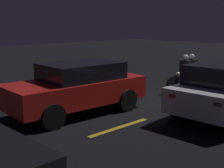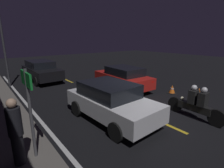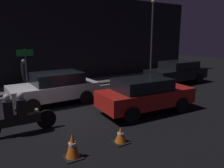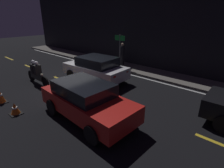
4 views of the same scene
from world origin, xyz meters
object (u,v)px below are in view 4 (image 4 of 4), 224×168
(traffic_cone_mid, at_px, (15,109))
(pedestrian, at_px, (122,54))
(traffic_cone_near, at_px, (0,96))
(taxi_red, at_px, (86,100))
(motorcycle, at_px, (37,73))
(sedan_white, at_px, (96,68))
(shop_sign, at_px, (120,44))

(traffic_cone_mid, xyz_separation_m, pedestrian, (-1.21, 8.47, 0.77))
(traffic_cone_near, bearing_deg, taxi_red, 24.84)
(traffic_cone_near, distance_m, pedestrian, 8.56)
(motorcycle, height_order, traffic_cone_near, motorcycle)
(sedan_white, bearing_deg, motorcycle, 49.77)
(taxi_red, relative_size, motorcycle, 1.70)
(sedan_white, distance_m, motorcycle, 3.43)
(traffic_cone_mid, bearing_deg, motorcycle, 138.74)
(taxi_red, height_order, shop_sign, shop_sign)
(traffic_cone_near, height_order, traffic_cone_mid, traffic_cone_near)
(pedestrian, bearing_deg, taxi_red, -61.55)
(traffic_cone_near, xyz_separation_m, shop_sign, (0.40, 8.13, 1.46))
(taxi_red, bearing_deg, motorcycle, 177.19)
(sedan_white, xyz_separation_m, taxi_red, (2.89, -3.18, -0.01))
(sedan_white, relative_size, motorcycle, 1.69)
(shop_sign, bearing_deg, motorcycle, -103.66)
(taxi_red, height_order, traffic_cone_mid, taxi_red)
(traffic_cone_near, distance_m, traffic_cone_mid, 1.56)
(traffic_cone_near, height_order, shop_sign, shop_sign)
(pedestrian, height_order, shop_sign, shop_sign)
(pedestrian, bearing_deg, sedan_white, -78.21)
(sedan_white, xyz_separation_m, motorcycle, (-2.10, -2.72, -0.14))
(sedan_white, relative_size, traffic_cone_near, 5.93)
(motorcycle, bearing_deg, sedan_white, 53.39)
(sedan_white, bearing_deg, shop_sign, -80.25)
(motorcycle, distance_m, traffic_cone_mid, 3.45)
(traffic_cone_mid, height_order, shop_sign, shop_sign)
(taxi_red, xyz_separation_m, traffic_cone_near, (-3.97, -1.84, -0.45))
(taxi_red, height_order, pedestrian, pedestrian)
(motorcycle, xyz_separation_m, pedestrian, (1.36, 6.22, 0.35))
(motorcycle, xyz_separation_m, traffic_cone_mid, (2.57, -2.26, -0.41))
(sedan_white, height_order, shop_sign, shop_sign)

